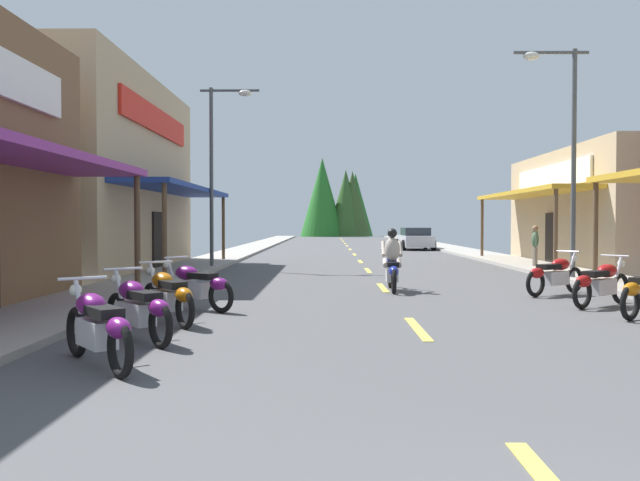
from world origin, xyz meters
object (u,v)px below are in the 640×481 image
at_px(streetlamp_right, 563,132).
at_px(motorcycle_parked_right_4, 555,274).
at_px(parked_car_curbside, 415,239).
at_px(motorcycle_parked_left_3, 195,285).
at_px(motorcycle_parked_left_1, 138,308).
at_px(motorcycle_parked_left_2, 168,295).
at_px(motorcycle_parked_right_3, 601,283).
at_px(motorcycle_parked_left_0, 98,326).
at_px(streetlamp_left, 220,152).
at_px(pedestrian_browsing, 535,244).
at_px(rider_cruising_lead, 392,265).

bearing_deg(streetlamp_right, motorcycle_parked_right_4, -111.35).
bearing_deg(streetlamp_right, parked_car_curbside, 93.17).
height_order(motorcycle_parked_left_3, parked_car_curbside, parked_car_curbside).
xyz_separation_m(streetlamp_right, motorcycle_parked_left_3, (-9.46, -6.67, -3.86)).
xyz_separation_m(motorcycle_parked_left_1, motorcycle_parked_left_2, (0.02, 1.70, 0.00)).
distance_m(motorcycle_parked_right_3, motorcycle_parked_left_0, 10.17).
height_order(streetlamp_left, motorcycle_parked_left_1, streetlamp_left).
bearing_deg(pedestrian_browsing, rider_cruising_lead, -123.78).
bearing_deg(streetlamp_right, pedestrian_browsing, 81.41).
relative_size(streetlamp_left, motorcycle_parked_left_3, 3.74).
bearing_deg(motorcycle_parked_left_0, pedestrian_browsing, -69.25).
bearing_deg(motorcycle_parked_left_1, streetlamp_right, -82.98).
bearing_deg(motorcycle_parked_left_3, motorcycle_parked_left_1, 124.25).
height_order(motorcycle_parked_left_1, pedestrian_browsing, pedestrian_browsing).
xyz_separation_m(streetlamp_left, motorcycle_parked_left_0, (1.25, -16.98, -3.82)).
xyz_separation_m(streetlamp_left, motorcycle_parked_right_3, (9.54, -11.10, -3.82)).
height_order(streetlamp_right, motorcycle_parked_left_1, streetlamp_right).
distance_m(motorcycle_parked_left_0, motorcycle_parked_left_2, 3.43).
relative_size(streetlamp_right, parked_car_curbside, 1.55).
bearing_deg(streetlamp_left, parked_car_curbside, 62.09).
bearing_deg(streetlamp_right, motorcycle_parked_left_3, -144.82).
height_order(streetlamp_right, rider_cruising_lead, streetlamp_right).
bearing_deg(streetlamp_left, motorcycle_parked_left_0, -85.80).
relative_size(motorcycle_parked_left_0, motorcycle_parked_left_2, 0.97).
bearing_deg(motorcycle_parked_right_4, streetlamp_right, 32.28).
bearing_deg(motorcycle_parked_right_3, motorcycle_parked_left_2, 157.25).
relative_size(streetlamp_left, pedestrian_browsing, 4.14).
distance_m(motorcycle_parked_left_2, pedestrian_browsing, 16.98).
bearing_deg(motorcycle_parked_left_1, parked_car_curbside, -53.63).
xyz_separation_m(motorcycle_parked_right_3, pedestrian_browsing, (2.04, 11.02, 0.44)).
bearing_deg(motorcycle_parked_left_0, motorcycle_parked_left_3, -39.11).
distance_m(motorcycle_parked_left_2, motorcycle_parked_left_3, 1.79).
height_order(streetlamp_right, motorcycle_parked_left_0, streetlamp_right).
height_order(motorcycle_parked_right_3, motorcycle_parked_left_3, same).
bearing_deg(motorcycle_parked_right_4, motorcycle_parked_left_1, -178.38).
relative_size(streetlamp_left, motorcycle_parked_left_1, 3.90).
relative_size(motorcycle_parked_right_4, pedestrian_browsing, 1.10).
bearing_deg(rider_cruising_lead, motorcycle_parked_left_1, 150.98).
relative_size(streetlamp_left, streetlamp_right, 0.99).
height_order(motorcycle_parked_right_4, rider_cruising_lead, rider_cruising_lead).
height_order(motorcycle_parked_left_2, rider_cruising_lead, rider_cruising_lead).
bearing_deg(motorcycle_parked_left_0, motorcycle_parked_right_4, -82.93).
relative_size(motorcycle_parked_left_0, rider_cruising_lead, 0.82).
xyz_separation_m(motorcycle_parked_left_2, motorcycle_parked_left_3, (0.10, 1.79, 0.00)).
distance_m(motorcycle_parked_right_4, motorcycle_parked_left_2, 9.29).
distance_m(streetlamp_left, streetlamp_right, 11.96).
bearing_deg(motorcycle_parked_left_3, rider_cruising_lead, -102.13).
bearing_deg(motorcycle_parked_right_3, motorcycle_parked_left_3, 145.41).
distance_m(streetlamp_right, motorcycle_parked_right_4, 5.65).
distance_m(streetlamp_left, rider_cruising_lead, 10.44).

